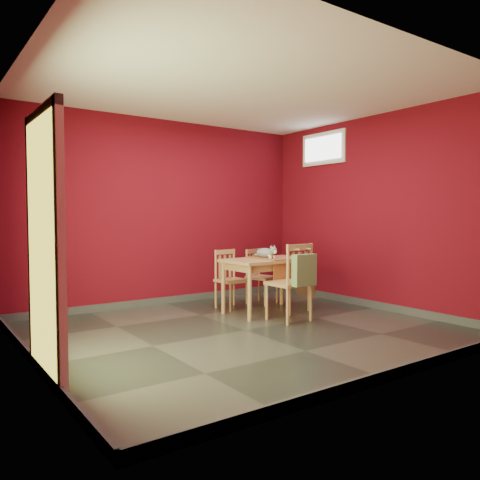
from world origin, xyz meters
TOP-DOWN VIEW (x-y plane):
  - ground at (0.00, 0.00)m, footprint 4.50×4.50m
  - room_shell at (0.00, 0.00)m, footprint 4.50×4.50m
  - doorway at (-2.23, -0.40)m, footprint 0.06×1.01m
  - window at (2.23, 1.00)m, footprint 0.05×0.90m
  - outlet_plate at (1.60, 1.99)m, footprint 0.08×0.02m
  - dining_table at (0.83, 0.64)m, footprint 1.19×0.72m
  - table_runner at (0.83, 0.54)m, footprint 0.32×0.63m
  - chair_far_left at (0.59, 1.17)m, footprint 0.41×0.41m
  - chair_far_right at (1.16, 1.23)m, footprint 0.48×0.48m
  - chair_near at (0.75, 0.06)m, footprint 0.46×0.46m
  - tote_bag at (0.75, -0.17)m, footprint 0.32×0.19m
  - cat at (0.87, 0.73)m, footprint 0.31×0.42m
  - picture_frame at (2.19, 1.35)m, footprint 0.18×0.43m

SIDE VIEW (x-z plane):
  - ground at x=0.00m, z-range 0.00..0.00m
  - room_shell at x=0.00m, z-range -2.20..2.30m
  - picture_frame at x=2.19m, z-range 0.00..0.42m
  - outlet_plate at x=1.60m, z-range 0.24..0.36m
  - chair_far_right at x=1.16m, z-range 0.01..0.81m
  - chair_far_left at x=0.59m, z-range 0.01..0.83m
  - chair_near at x=0.75m, z-range 0.01..0.97m
  - dining_table at x=0.83m, z-range 0.27..1.00m
  - tote_bag at x=0.75m, z-range 0.43..0.88m
  - table_runner at x=0.83m, z-range 0.52..0.84m
  - cat at x=0.87m, z-range 0.73..0.92m
  - doorway at x=-2.23m, z-range 0.06..2.19m
  - window at x=2.23m, z-range 2.10..2.60m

